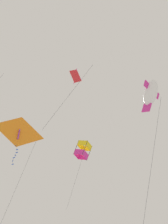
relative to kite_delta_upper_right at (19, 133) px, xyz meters
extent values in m
pyramid|color=orange|center=(0.00, -0.01, 0.03)|extent=(2.90, 0.46, 1.83)
cube|color=purple|center=(0.00, 0.19, -0.17)|extent=(0.07, 0.84, 0.95)
cube|color=purple|center=(0.00, -0.15, 0.81)|extent=(0.72, 0.09, 0.20)
cylinder|color=#47474C|center=(-0.02, 0.14, -1.02)|extent=(0.02, 0.05, 0.28)
cube|color=blue|center=(-0.04, 0.14, -1.16)|extent=(0.06, 0.17, 0.06)
cylinder|color=#47474C|center=(0.03, 0.16, -1.30)|extent=(0.04, 0.15, 0.28)
cube|color=blue|center=(0.10, 0.17, -1.44)|extent=(0.15, 0.11, 0.06)
cylinder|color=#47474C|center=(0.10, 0.17, -1.58)|extent=(0.01, 0.02, 0.28)
cube|color=blue|center=(0.11, 0.16, -1.72)|extent=(0.16, 0.10, 0.06)
cylinder|color=#47474C|center=(0.07, 0.17, -1.86)|extent=(0.01, 0.08, 0.28)
cube|color=blue|center=(0.03, 0.17, -2.00)|extent=(0.14, 0.13, 0.06)
cylinder|color=#47474C|center=(-0.02, 0.13, -2.14)|extent=(0.08, 0.11, 0.28)
cube|color=blue|center=(-0.07, 0.10, -2.27)|extent=(0.14, 0.13, 0.06)
cylinder|color=#47474C|center=(-0.09, 0.10, -2.41)|extent=(0.02, 0.06, 0.28)
cube|color=blue|center=(-0.12, 0.10, -2.55)|extent=(0.03, 0.17, 0.06)
cylinder|color=#47474C|center=(-0.10, 0.11, -2.69)|extent=(0.02, 0.06, 0.28)
cube|color=blue|center=(-0.08, 0.12, -2.83)|extent=(0.11, 0.15, 0.06)
cylinder|color=#47474C|center=(0.23, -0.89, -4.96)|extent=(2.05, 0.47, 8.16)
cube|color=yellow|center=(7.11, 4.41, 3.99)|extent=(0.90, 0.80, 0.50)
cube|color=yellow|center=(7.70, 3.70, 3.63)|extent=(0.90, 0.80, 0.50)
cube|color=yellow|center=(7.03, 3.73, 3.81)|extent=(0.74, 0.88, 0.85)
cube|color=yellow|center=(7.79, 4.37, 3.81)|extent=(0.74, 0.88, 0.85)
cube|color=#DB2D93|center=(6.88, 4.68, 3.06)|extent=(0.90, 0.80, 0.50)
cube|color=#DB2D93|center=(7.47, 3.97, 2.70)|extent=(0.90, 0.80, 0.50)
cube|color=#DB2D93|center=(6.80, 4.01, 2.88)|extent=(0.74, 0.88, 0.85)
cube|color=#DB2D93|center=(7.56, 4.64, 2.88)|extent=(0.74, 0.88, 0.85)
cylinder|color=#332D28|center=(6.62, 4.23, 3.52)|extent=(0.42, 0.50, 1.50)
cylinder|color=#332D28|center=(7.38, 4.86, 3.52)|extent=(0.42, 0.50, 1.50)
cylinder|color=#332D28|center=(7.21, 3.52, 3.17)|extent=(0.42, 0.50, 1.50)
cylinder|color=#332D28|center=(7.97, 4.15, 3.17)|extent=(0.42, 0.50, 1.50)
cylinder|color=#47474C|center=(6.49, 3.83, -0.19)|extent=(1.15, 1.28, 5.66)
ellipsoid|color=white|center=(5.84, -9.22, -1.57)|extent=(1.44, 1.69, 2.01)
cube|color=#DB2D93|center=(5.45, -9.51, -1.37)|extent=(0.69, 0.47, 0.40)
cube|color=#DB2D93|center=(6.31, -9.10, -1.37)|extent=(0.69, 0.47, 0.40)
cube|color=#DB2D93|center=(5.65, -8.83, -2.58)|extent=(0.38, 0.71, 0.76)
sphere|color=black|center=(5.57, -9.25, -0.89)|extent=(0.21, 0.23, 0.19)
sphere|color=black|center=(6.02, -9.03, -0.89)|extent=(0.21, 0.23, 0.19)
cylinder|color=#47474C|center=(5.06, -9.54, -6.76)|extent=(1.56, 1.14, 8.07)
cube|color=red|center=(2.46, -5.13, 2.42)|extent=(1.23, 0.57, 1.33)
cylinder|color=#DB2D93|center=(2.45, -5.11, 2.42)|extent=(0.18, 0.27, 1.52)
cylinder|color=#DB2D93|center=(2.46, -5.13, 2.54)|extent=(1.02, 0.42, 0.03)
cylinder|color=#47474C|center=(1.50, -6.36, -1.04)|extent=(2.69, 1.79, 5.40)
camera|label=1|loc=(-5.07, -23.04, -18.39)|focal=61.91mm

